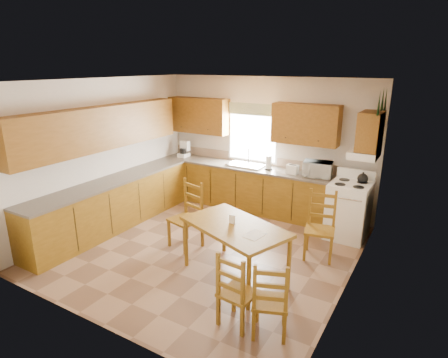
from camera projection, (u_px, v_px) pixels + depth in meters
The scene contains 35 objects.
floor at pixel (207, 248), 6.21m from camera, with size 4.50×4.50×0.00m, color #816048.
ceiling at pixel (205, 81), 5.41m from camera, with size 4.50×4.50×0.00m, color #945F25.
wall_left at pixel (104, 153), 6.91m from camera, with size 4.50×4.50×0.00m, color beige.
wall_right at pixel (355, 195), 4.72m from camera, with size 4.50×4.50×0.00m, color beige.
wall_back at pixel (266, 144), 7.66m from camera, with size 4.50×4.50×0.00m, color beige.
wall_front at pixel (90, 220), 3.96m from camera, with size 4.50×4.50×0.00m, color beige.
lower_cab_back at pixel (242, 187), 7.87m from camera, with size 3.75×0.60×0.88m, color brown.
lower_cab_left at pixel (114, 205), 6.91m from camera, with size 0.60×3.60×0.88m, color brown.
counter_back at pixel (243, 166), 7.73m from camera, with size 3.75×0.63×0.04m, color #595046.
counter_left at pixel (112, 181), 6.77m from camera, with size 0.63×3.60×0.04m, color #595046.
backsplash at pixel (249, 158), 7.94m from camera, with size 3.75×0.01×0.18m, color #8D745D.
upper_cab_back_left at pixel (199, 115), 8.13m from camera, with size 1.41×0.33×0.75m, color brown.
upper_cab_back_right at pixel (306, 124), 6.96m from camera, with size 1.25×0.33×0.75m, color brown.
upper_cab_left at pixel (101, 128), 6.55m from camera, with size 0.33×3.60×0.75m, color brown.
upper_cab_stove at pixel (370, 131), 6.00m from camera, with size 0.33×0.62×0.62m, color brown.
range_hood at pixel (364, 154), 6.13m from camera, with size 0.44×0.62×0.12m, color white.
window_frame at pixel (252, 134), 7.73m from camera, with size 1.13×0.02×1.18m, color white.
window_pane at pixel (252, 134), 7.72m from camera, with size 1.05×0.01×1.10m, color white.
window_valance at pixel (252, 109), 7.55m from camera, with size 1.19×0.01×0.24m, color #415E36.
sink_basin at pixel (246, 165), 7.68m from camera, with size 0.75×0.45×0.04m, color silver.
pine_decal_a at pixel (379, 103), 5.53m from camera, with size 0.22×0.22×0.36m, color #143813.
pine_decal_b at pixel (383, 98), 5.78m from camera, with size 0.22×0.22×0.36m, color #143813.
pine_decal_c at pixel (386, 99), 6.05m from camera, with size 0.22×0.22×0.36m, color #143813.
stove at pixel (348, 211), 6.49m from camera, with size 0.66×0.68×0.97m, color white.
coffeemaker at pixel (184, 149), 8.41m from camera, with size 0.20×0.24×0.34m, color white.
paper_towel at pixel (269, 163), 7.40m from camera, with size 0.12×0.12×0.27m, color white.
toaster at pixel (292, 169), 7.11m from camera, with size 0.21×0.14×0.18m, color white.
microwave at pixel (318, 169), 6.92m from camera, with size 0.48×0.35×0.29m, color white.
dining_table at pixel (235, 251), 5.29m from camera, with size 1.49×0.85×0.80m, color brown.
chair_near_left at pixel (238, 288), 4.29m from camera, with size 0.39×0.37×0.94m, color brown.
chair_near_right at pixel (270, 297), 4.13m from camera, with size 0.39×0.37×0.93m, color brown.
chair_far_left at pixel (185, 216), 6.13m from camera, with size 0.46×0.44×1.10m, color brown.
chair_far_right at pixel (320, 226), 5.78m from camera, with size 0.44×0.42×1.06m, color brown.
table_paper at pixel (254, 235), 4.87m from camera, with size 0.21×0.28×0.00m, color white.
table_card at pixel (232, 219), 5.20m from camera, with size 0.09×0.02×0.12m, color white.
Camera 1 is at (3.09, -4.67, 2.94)m, focal length 30.00 mm.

